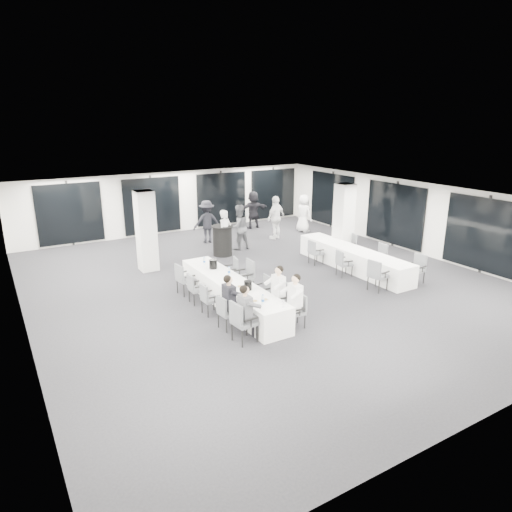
{
  "coord_description": "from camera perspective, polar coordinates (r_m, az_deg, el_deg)",
  "views": [
    {
      "loc": [
        -7.38,
        -11.88,
        5.18
      ],
      "look_at": [
        -0.41,
        -0.2,
        1.02
      ],
      "focal_mm": 32.0,
      "sensor_mm": 36.0,
      "label": 1
    }
  ],
  "objects": [
    {
      "name": "room",
      "position": [
        15.86,
        1.59,
        3.17
      ],
      "size": [
        14.04,
        16.04,
        2.84
      ],
      "color": "black",
      "rests_on": "ground"
    },
    {
      "name": "column_left",
      "position": [
        16.2,
        -13.57,
        3.04
      ],
      "size": [
        0.6,
        0.6,
        2.8
      ],
      "primitive_type": "cube",
      "color": "silver",
      "rests_on": "floor"
    },
    {
      "name": "column_right",
      "position": [
        17.73,
        10.9,
        4.39
      ],
      "size": [
        0.6,
        0.6,
        2.8
      ],
      "primitive_type": "cube",
      "color": "silver",
      "rests_on": "floor"
    },
    {
      "name": "banquet_table_main",
      "position": [
        13.03,
        -3.11,
        -4.65
      ],
      "size": [
        0.9,
        5.0,
        0.75
      ],
      "primitive_type": "cube",
      "color": "white",
      "rests_on": "floor"
    },
    {
      "name": "banquet_table_side",
      "position": [
        16.45,
        12.01,
        -0.35
      ],
      "size": [
        0.9,
        5.0,
        0.75
      ],
      "primitive_type": "cube",
      "color": "white",
      "rests_on": "floor"
    },
    {
      "name": "cocktail_table",
      "position": [
        17.71,
        -4.21,
        1.96
      ],
      "size": [
        0.84,
        0.84,
        1.17
      ],
      "color": "black",
      "rests_on": "floor"
    },
    {
      "name": "chair_main_left_near",
      "position": [
        10.87,
        -1.85,
        -7.95
      ],
      "size": [
        0.57,
        0.62,
        1.04
      ],
      "rotation": [
        0.0,
        0.0,
        -1.48
      ],
      "color": "#505357",
      "rests_on": "floor"
    },
    {
      "name": "chair_main_left_second",
      "position": [
        11.58,
        -3.79,
        -6.81
      ],
      "size": [
        0.5,
        0.54,
        0.9
      ],
      "rotation": [
        0.0,
        0.0,
        -1.47
      ],
      "color": "#505357",
      "rests_on": "floor"
    },
    {
      "name": "chair_main_left_mid",
      "position": [
        12.46,
        -6.01,
        -5.15
      ],
      "size": [
        0.45,
        0.51,
        0.88
      ],
      "rotation": [
        0.0,
        0.0,
        -1.55
      ],
      "color": "#505357",
      "rests_on": "floor"
    },
    {
      "name": "chair_main_left_fourth",
      "position": [
        13.22,
        -7.66,
        -3.85
      ],
      "size": [
        0.46,
        0.51,
        0.89
      ],
      "rotation": [
        0.0,
        0.0,
        -1.59
      ],
      "color": "#505357",
      "rests_on": "floor"
    },
    {
      "name": "chair_main_left_far",
      "position": [
        13.93,
        -9.05,
        -2.65
      ],
      "size": [
        0.54,
        0.58,
        0.95
      ],
      "rotation": [
        0.0,
        0.0,
        -1.44
      ],
      "color": "#505357",
      "rests_on": "floor"
    },
    {
      "name": "chair_main_right_near",
      "position": [
        11.75,
        5.27,
        -6.57
      ],
      "size": [
        0.48,
        0.52,
        0.86
      ],
      "rotation": [
        0.0,
        0.0,
        1.46
      ],
      "color": "#505357",
      "rests_on": "floor"
    },
    {
      "name": "chair_main_right_second",
      "position": [
        12.31,
        3.21,
        -5.16
      ],
      "size": [
        0.51,
        0.56,
        0.94
      ],
      "rotation": [
        0.0,
        0.0,
        1.51
      ],
      "color": "#505357",
      "rests_on": "floor"
    },
    {
      "name": "chair_main_right_mid",
      "position": [
        13.02,
        0.99,
        -4.09
      ],
      "size": [
        0.44,
        0.5,
        0.86
      ],
      "rotation": [
        0.0,
        0.0,
        1.56
      ],
      "color": "#505357",
      "rests_on": "floor"
    },
    {
      "name": "chair_main_right_fourth",
      "position": [
        13.83,
        -1.23,
        -2.36
      ],
      "size": [
        0.55,
        0.61,
        1.04
      ],
      "rotation": [
        0.0,
        0.0,
        1.52
      ],
      "color": "#505357",
      "rests_on": "floor"
    },
    {
      "name": "chair_main_right_far",
      "position": [
        14.6,
        -3.03,
        -1.68
      ],
      "size": [
        0.53,
        0.56,
        0.89
      ],
      "rotation": [
        0.0,
        0.0,
        1.36
      ],
      "color": "#505357",
      "rests_on": "floor"
    },
    {
      "name": "chair_side_left_near",
      "position": [
        14.51,
        14.83,
        -2.12
      ],
      "size": [
        0.57,
        0.61,
        0.99
      ],
      "rotation": [
        0.0,
        0.0,
        -1.42
      ],
      "color": "#505357",
      "rests_on": "floor"
    },
    {
      "name": "chair_side_left_mid",
      "position": [
        15.6,
        10.78,
        -0.72
      ],
      "size": [
        0.52,
        0.55,
        0.89
      ],
      "rotation": [
        0.0,
        0.0,
        -1.74
      ],
      "color": "#505357",
      "rests_on": "floor"
    },
    {
      "name": "chair_side_left_far",
      "position": [
        16.72,
        7.31,
        0.64
      ],
      "size": [
        0.46,
        0.51,
        0.89
      ],
      "rotation": [
        0.0,
        0.0,
        -1.59
      ],
      "color": "#505357",
      "rests_on": "floor"
    },
    {
      "name": "chair_side_right_near",
      "position": [
        15.62,
        19.53,
        -1.29
      ],
      "size": [
        0.52,
        0.57,
        0.94
      ],
      "rotation": [
        0.0,
        0.0,
        1.67
      ],
      "color": "#505357",
      "rests_on": "floor"
    },
    {
      "name": "chair_side_right_mid",
      "position": [
        16.66,
        15.23,
        0.15
      ],
      "size": [
        0.47,
        0.53,
        0.91
      ],
      "rotation": [
        0.0,
        0.0,
        1.54
      ],
      "color": "#505357",
      "rests_on": "floor"
    },
    {
      "name": "chair_side_right_far",
      "position": [
        17.71,
        11.68,
        1.45
      ],
      "size": [
        0.57,
        0.6,
        0.94
      ],
      "rotation": [
        0.0,
        0.0,
        1.33
      ],
      "color": "#505357",
      "rests_on": "floor"
    },
    {
      "name": "seated_guest_a",
      "position": [
        10.86,
        -1.08,
        -6.68
      ],
      "size": [
        0.5,
        0.38,
        1.44
      ],
      "rotation": [
        0.0,
        0.0,
        -1.57
      ],
      "color": "#4E5055",
      "rests_on": "floor"
    },
    {
      "name": "seated_guest_b",
      "position": [
        11.53,
        -3.12,
        -5.26
      ],
      "size": [
        0.5,
        0.38,
        1.44
      ],
      "rotation": [
        0.0,
        0.0,
        -1.57
      ],
      "color": "black",
      "rests_on": "floor"
    },
    {
      "name": "seated_guest_c",
      "position": [
        11.55,
        4.65,
        -5.26
      ],
      "size": [
        0.5,
        0.38,
        1.44
      ],
      "rotation": [
        0.0,
        0.0,
        1.57
      ],
      "color": "white",
      "rests_on": "floor"
    },
    {
      "name": "seated_guest_d",
      "position": [
        12.13,
        2.57,
        -4.1
      ],
      "size": [
        0.5,
        0.38,
        1.44
      ],
      "rotation": [
        0.0,
        0.0,
        1.57
      ],
      "color": "white",
      "rests_on": "floor"
    },
    {
      "name": "standing_guest_a",
      "position": [
        17.53,
        -3.84,
        3.24
      ],
      "size": [
        0.92,
        0.85,
        2.04
      ],
      "primitive_type": "imported",
      "rotation": [
        0.0,
        0.0,
        0.41
      ],
      "color": "white",
      "rests_on": "floor"
    },
    {
      "name": "standing_guest_b",
      "position": [
        18.38,
        -2.18,
        3.98
      ],
      "size": [
        1.01,
        0.63,
        2.08
      ],
      "primitive_type": "imported",
      "rotation": [
        0.0,
        0.0,
        3.16
      ],
      "color": "#4E5055",
      "rests_on": "floor"
    },
    {
      "name": "standing_guest_c",
      "position": [
        19.54,
        -6.17,
        4.63
      ],
      "size": [
        1.41,
        0.87,
        2.05
      ],
      "primitive_type": "imported",
      "rotation": [
        0.0,
        0.0,
        2.99
      ],
      "color": "black",
      "rests_on": "floor"
    },
    {
      "name": "standing_guest_d",
      "position": [
        20.07,
        2.51,
        5.19
      ],
      "size": [
        1.43,
        1.1,
        2.15
      ],
      "primitive_type": "imported",
      "rotation": [
        0.0,
        0.0,
        3.49
      ],
      "color": "white",
      "rests_on": "floor"
    },
    {
      "name": "standing_guest_e",
      "position": [
        21.4,
        5.98,
        5.63
      ],
      "size": [
        0.72,
        1.03,
        1.98
      ],
      "primitive_type": "imported",
      "rotation": [
        0.0,
        0.0,
        1.73
      ],
      "color": "white",
      "rests_on": "floor"
    },
    {
      "name": "standing_guest_f",
      "position": [
        22.03,
        -0.37,
        6.12
      ],
      "size": [
        1.9,
        0.82,
        2.03
      ],
      "primitive_type": "imported",
      "rotation": [
        0.0,
        0.0,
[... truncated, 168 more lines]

